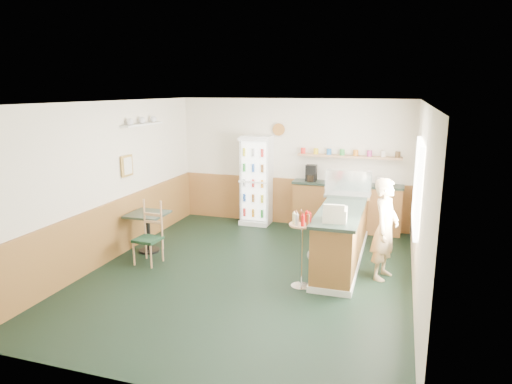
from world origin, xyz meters
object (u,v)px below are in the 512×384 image
at_px(condiment_stand, 301,238).
at_px(display_case, 348,184).
at_px(shopkeeper, 385,229).
at_px(cafe_table, 148,225).
at_px(cash_register, 335,215).
at_px(drinks_fridge, 256,180).
at_px(cafe_chair, 150,230).

bearing_deg(condiment_stand, display_case, 76.17).
height_order(shopkeeper, cafe_table, shopkeeper).
bearing_deg(cash_register, condiment_stand, -160.15).
height_order(display_case, shopkeeper, shopkeeper).
bearing_deg(drinks_fridge, condiment_stand, -61.15).
bearing_deg(condiment_stand, drinks_fridge, 118.85).
bearing_deg(cafe_table, cash_register, -7.80).
bearing_deg(drinks_fridge, cafe_chair, -110.38).
xyz_separation_m(condiment_stand, cafe_table, (-2.95, 0.67, -0.26)).
distance_m(display_case, shopkeeper, 1.37).
height_order(display_case, cafe_chair, display_case).
xyz_separation_m(display_case, cash_register, (0.00, -1.62, -0.13)).
height_order(display_case, cafe_table, display_case).
height_order(drinks_fridge, cafe_chair, drinks_fridge).
xyz_separation_m(shopkeeper, cafe_chair, (-3.80, -0.50, -0.24)).
xyz_separation_m(cash_register, shopkeeper, (0.70, 0.53, -0.31)).
bearing_deg(shopkeeper, condiment_stand, 138.85).
relative_size(drinks_fridge, cafe_table, 2.67).
height_order(cash_register, cafe_table, cash_register).
bearing_deg(cash_register, cafe_table, 168.11).
relative_size(shopkeeper, condiment_stand, 1.39).
xyz_separation_m(display_case, cafe_chair, (-3.10, -1.59, -0.68)).
xyz_separation_m(drinks_fridge, shopkeeper, (2.79, -2.24, -0.17)).
relative_size(display_case, cafe_table, 1.12).
xyz_separation_m(cafe_table, cafe_chair, (0.30, -0.43, 0.05)).
bearing_deg(display_case, cafe_chair, -152.90).
height_order(cafe_table, cafe_chair, cafe_chair).
relative_size(cafe_table, cafe_chair, 0.68).
bearing_deg(shopkeeper, cafe_chair, 113.75).
bearing_deg(display_case, condiment_stand, -103.83).
bearing_deg(display_case, cafe_table, -161.18).
xyz_separation_m(condiment_stand, cafe_chair, (-2.65, 0.24, -0.21)).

